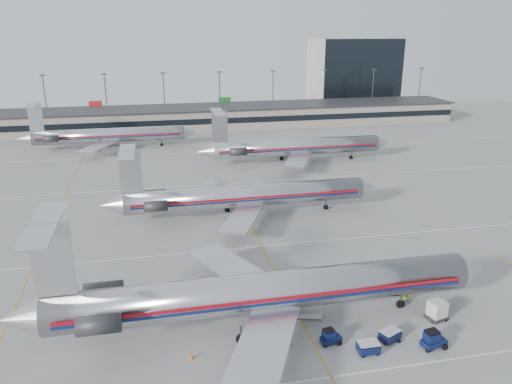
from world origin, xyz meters
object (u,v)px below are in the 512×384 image
object	(u,v)px
jet_foreground	(257,292)
belt_loader	(305,312)
jet_second_row	(241,196)
tug_center	(330,337)
uld_container	(437,310)

from	to	relation	value
jet_foreground	belt_loader	size ratio (longest dim) A/B	10.97
jet_foreground	jet_second_row	bearing A→B (deg)	82.35
jet_foreground	belt_loader	distance (m)	6.19
jet_foreground	tug_center	size ratio (longest dim) A/B	23.58
belt_loader	uld_container	bearing A→B (deg)	2.28
jet_second_row	uld_container	bearing A→B (deg)	-66.81
jet_foreground	jet_second_row	world-z (taller)	jet_foreground
jet_second_row	uld_container	world-z (taller)	jet_second_row
uld_container	belt_loader	bearing A→B (deg)	151.40
belt_loader	jet_foreground	bearing A→B (deg)	-159.95
jet_foreground	uld_container	world-z (taller)	jet_foreground
jet_second_row	jet_foreground	bearing A→B (deg)	-97.65
jet_foreground	tug_center	distance (m)	8.37
tug_center	belt_loader	distance (m)	5.10
jet_foreground	uld_container	distance (m)	19.13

